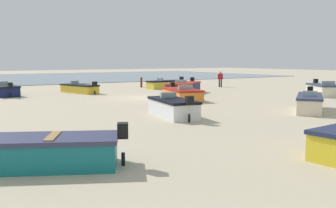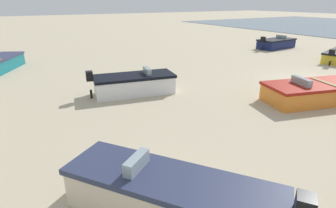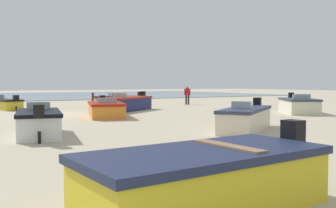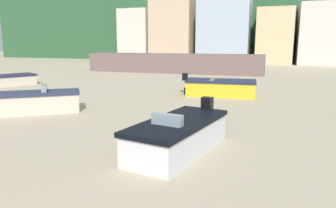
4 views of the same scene
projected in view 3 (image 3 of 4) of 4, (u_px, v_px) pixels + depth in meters
name	position (u px, v px, depth m)	size (l,w,h in m)	color
ground_plane	(65.00, 115.00, 22.54)	(160.00, 160.00, 0.00)	#BBAC8E
boat_yellow_0	(3.00, 104.00, 26.90)	(2.33, 4.23, 1.04)	gold
boat_navy_1	(126.00, 104.00, 25.68)	(4.83, 4.24, 1.24)	navy
boat_cream_2	(299.00, 106.00, 23.34)	(3.32, 3.78, 1.22)	beige
boat_cream_3	(246.00, 119.00, 14.93)	(4.15, 3.48, 1.20)	beige
boat_yellow_4	(206.00, 179.00, 5.57)	(4.03, 1.97, 1.19)	gold
boat_yellow_5	(118.00, 101.00, 31.47)	(4.11, 1.65, 1.10)	gold
boat_white_6	(39.00, 123.00, 13.43)	(2.09, 3.92, 1.19)	silver
boat_orange_9	(106.00, 109.00, 20.96)	(2.78, 4.42, 1.11)	orange
mooring_post_near_water	(93.00, 99.00, 33.06)	(0.21, 0.21, 1.01)	#4D2920
beach_walker_foreground	(187.00, 93.00, 33.02)	(0.52, 0.45, 1.62)	black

